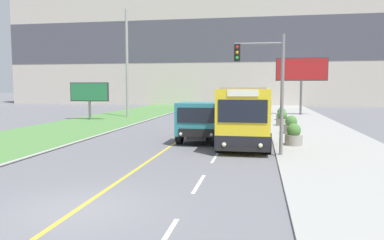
# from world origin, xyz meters

# --- Properties ---
(ground_plane) EXTENTS (300.00, 300.00, 0.00)m
(ground_plane) POSITION_xyz_m (0.00, 0.00, 0.00)
(ground_plane) COLOR slate
(lane_marking_centre) EXTENTS (2.88, 140.00, 0.01)m
(lane_marking_centre) POSITION_xyz_m (0.38, 2.37, 0.00)
(lane_marking_centre) COLOR gold
(lane_marking_centre) RESTS_ON ground_plane
(apartment_block_background) EXTENTS (80.00, 8.04, 20.48)m
(apartment_block_background) POSITION_xyz_m (0.00, 57.35, 10.24)
(apartment_block_background) COLOR beige
(apartment_block_background) RESTS_ON ground_plane
(city_bus) EXTENTS (2.68, 5.55, 3.19)m
(city_bus) POSITION_xyz_m (3.96, 10.78, 1.61)
(city_bus) COLOR yellow
(city_bus) RESTS_ON ground_plane
(dump_truck) EXTENTS (2.48, 6.69, 2.33)m
(dump_truck) POSITION_xyz_m (1.43, 12.62, 1.19)
(dump_truck) COLOR black
(dump_truck) RESTS_ON ground_plane
(car_distant) EXTENTS (1.80, 4.30, 1.45)m
(car_distant) POSITION_xyz_m (4.00, 30.79, 0.69)
(car_distant) COLOR silver
(car_distant) RESTS_ON ground_plane
(utility_pole_far) EXTENTS (1.80, 0.28, 11.09)m
(utility_pole_far) POSITION_xyz_m (-8.84, 28.35, 5.60)
(utility_pole_far) COLOR #9E9E99
(utility_pole_far) RESTS_ON ground_plane
(traffic_light_mast) EXTENTS (2.28, 0.32, 5.58)m
(traffic_light_mast) POSITION_xyz_m (5.05, 8.65, 3.57)
(traffic_light_mast) COLOR slate
(traffic_light_mast) RESTS_ON ground_plane
(billboard_large) EXTENTS (5.52, 0.24, 6.31)m
(billboard_large) POSITION_xyz_m (9.20, 33.61, 4.84)
(billboard_large) COLOR #59595B
(billboard_large) RESTS_ON ground_plane
(billboard_small) EXTENTS (3.86, 0.24, 3.58)m
(billboard_small) POSITION_xyz_m (-11.30, 24.60, 2.57)
(billboard_small) COLOR #59595B
(billboard_small) RESTS_ON ground_plane
(planter_round_near) EXTENTS (0.93, 0.93, 1.18)m
(planter_round_near) POSITION_xyz_m (6.55, 11.65, 0.60)
(planter_round_near) COLOR gray
(planter_round_near) RESTS_ON sidewalk_right
(planter_round_second) EXTENTS (0.98, 0.98, 1.21)m
(planter_round_second) POSITION_xyz_m (6.82, 16.73, 0.61)
(planter_round_second) COLOR gray
(planter_round_second) RESTS_ON sidewalk_right
(planter_round_third) EXTENTS (0.98, 0.98, 1.21)m
(planter_round_third) POSITION_xyz_m (6.55, 21.82, 0.62)
(planter_round_third) COLOR gray
(planter_round_third) RESTS_ON sidewalk_right
(planter_round_far) EXTENTS (0.96, 0.96, 1.14)m
(planter_round_far) POSITION_xyz_m (6.78, 26.90, 0.58)
(planter_round_far) COLOR gray
(planter_round_far) RESTS_ON sidewalk_right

